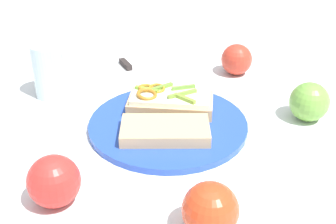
{
  "coord_description": "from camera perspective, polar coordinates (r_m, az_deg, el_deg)",
  "views": [
    {
      "loc": [
        0.67,
        0.16,
        0.43
      ],
      "look_at": [
        0.0,
        0.0,
        0.03
      ],
      "focal_mm": 48.11,
      "sensor_mm": 36.0,
      "label": 1
    }
  ],
  "objects": [
    {
      "name": "ground_plane",
      "position": [
        0.81,
        -0.0,
        -1.95
      ],
      "size": [
        2.0,
        2.0,
        0.0
      ],
      "primitive_type": "plane",
      "color": "white",
      "rests_on": "ground"
    },
    {
      "name": "plate",
      "position": [
        0.81,
        -0.0,
        -1.6
      ],
      "size": [
        0.28,
        0.28,
        0.01
      ],
      "primitive_type": "cylinder",
      "color": "blue",
      "rests_on": "ground_plane"
    },
    {
      "name": "sandwich",
      "position": [
        0.84,
        0.21,
        1.37
      ],
      "size": [
        0.1,
        0.16,
        0.04
      ],
      "rotation": [
        0.0,
        0.0,
        1.7
      ],
      "color": "tan",
      "rests_on": "plate"
    },
    {
      "name": "bread_slice_side",
      "position": [
        0.76,
        -0.37,
        -2.34
      ],
      "size": [
        0.11,
        0.16,
        0.02
      ],
      "primitive_type": "cube",
      "rotation": [
        0.0,
        0.0,
        1.81
      ],
      "color": "tan",
      "rests_on": "plate"
    },
    {
      "name": "apple_0",
      "position": [
        0.64,
        -14.26,
        -8.48
      ],
      "size": [
        0.09,
        0.09,
        0.07
      ],
      "primitive_type": "sphere",
      "rotation": [
        0.0,
        0.0,
        2.93
      ],
      "color": "red",
      "rests_on": "ground_plane"
    },
    {
      "name": "apple_2",
      "position": [
        1.01,
        8.68,
        6.6
      ],
      "size": [
        0.1,
        0.1,
        0.07
      ],
      "primitive_type": "sphere",
      "rotation": [
        0.0,
        0.0,
        0.85
      ],
      "color": "red",
      "rests_on": "ground_plane"
    },
    {
      "name": "apple_3",
      "position": [
        0.86,
        17.47,
        1.24
      ],
      "size": [
        0.1,
        0.1,
        0.07
      ],
      "primitive_type": "sphere",
      "rotation": [
        0.0,
        0.0,
        0.5
      ],
      "color": "#70AD42",
      "rests_on": "ground_plane"
    },
    {
      "name": "apple_4",
      "position": [
        0.58,
        5.38,
        -12.25
      ],
      "size": [
        0.08,
        0.08,
        0.07
      ],
      "primitive_type": "sphere",
      "rotation": [
        0.0,
        0.0,
        1.48
      ],
      "color": "#D0411E",
      "rests_on": "ground_plane"
    },
    {
      "name": "drinking_glass",
      "position": [
        0.93,
        -14.88,
        5.09
      ],
      "size": [
        0.06,
        0.06,
        0.11
      ],
      "primitive_type": "cylinder",
      "color": "silver",
      "rests_on": "ground_plane"
    },
    {
      "name": "knife",
      "position": [
        1.06,
        -5.77,
        6.34
      ],
      "size": [
        0.1,
        0.09,
        0.01
      ],
      "rotation": [
        0.0,
        0.0,
        3.83
      ],
      "color": "silver",
      "rests_on": "ground_plane"
    }
  ]
}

